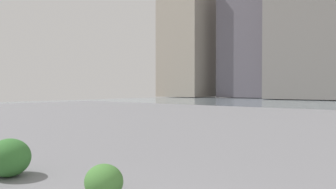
{
  "coord_description": "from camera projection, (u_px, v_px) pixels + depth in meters",
  "views": [
    {
      "loc": [
        -1.64,
        1.25,
        1.64
      ],
      "look_at": [
        5.86,
        -8.12,
        1.46
      ],
      "focal_mm": 31.1,
      "sensor_mm": 36.0,
      "label": 1
    }
  ],
  "objects": [
    {
      "name": "building_slab",
      "position": [
        315.0,
        28.0,
        56.61
      ],
      "size": [
        15.42,
        14.76,
        27.65
      ],
      "color": "gray",
      "rests_on": "ground"
    },
    {
      "name": "building_annex",
      "position": [
        249.0,
        33.0,
        69.95
      ],
      "size": [
        11.35,
        12.09,
        30.65
      ],
      "color": "#5B5660",
      "rests_on": "ground"
    },
    {
      "name": "building_highrise",
      "position": [
        188.0,
        38.0,
        76.6
      ],
      "size": [
        12.15,
        11.86,
        30.66
      ],
      "color": "#9E9384",
      "rests_on": "ground"
    },
    {
      "name": "shrub_low",
      "position": [
        104.0,
        182.0,
        4.37
      ],
      "size": [
        0.62,
        0.55,
        0.52
      ],
      "color": "#477F38",
      "rests_on": "ground"
    },
    {
      "name": "shrub_round",
      "position": [
        9.0,
        158.0,
        5.51
      ],
      "size": [
        0.84,
        0.76,
        0.72
      ],
      "color": "#387533",
      "rests_on": "ground"
    }
  ]
}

